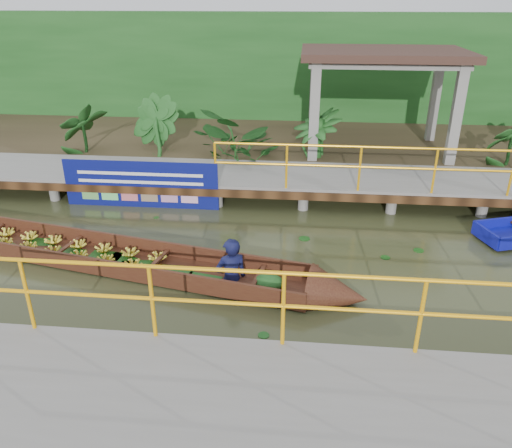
{
  "coord_description": "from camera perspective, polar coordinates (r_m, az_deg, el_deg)",
  "views": [
    {
      "loc": [
        0.96,
        -8.01,
        4.58
      ],
      "look_at": [
        0.12,
        0.5,
        0.6
      ],
      "focal_mm": 35.0,
      "sensor_mm": 36.0,
      "label": 1
    }
  ],
  "objects": [
    {
      "name": "ground",
      "position": [
        9.28,
        -1.06,
        -4.63
      ],
      "size": [
        80.0,
        80.0,
        0.0
      ],
      "primitive_type": "plane",
      "color": "#2E351A",
      "rests_on": "ground"
    },
    {
      "name": "land_strip",
      "position": [
        16.14,
        2.04,
        9.28
      ],
      "size": [
        30.0,
        8.0,
        0.45
      ],
      "primitive_type": "cube",
      "color": "#2E2417",
      "rests_on": "ground"
    },
    {
      "name": "far_dock",
      "position": [
        12.19,
        0.88,
        5.28
      ],
      "size": [
        16.0,
        2.06,
        1.66
      ],
      "color": "slate",
      "rests_on": "ground"
    },
    {
      "name": "near_dock",
      "position": [
        5.73,
        4.48,
        -23.43
      ],
      "size": [
        18.0,
        2.4,
        1.73
      ],
      "color": "slate",
      "rests_on": "ground"
    },
    {
      "name": "pavilion",
      "position": [
        14.56,
        14.3,
        17.27
      ],
      "size": [
        4.4,
        3.0,
        3.0
      ],
      "color": "slate",
      "rests_on": "ground"
    },
    {
      "name": "foliage_backdrop",
      "position": [
        18.22,
        2.68,
        16.78
      ],
      "size": [
        30.0,
        0.8,
        4.0
      ],
      "primitive_type": "cube",
      "color": "#174415",
      "rests_on": "ground"
    },
    {
      "name": "vendor_boat",
      "position": [
        9.46,
        -15.01,
        -3.46
      ],
      "size": [
        9.35,
        2.83,
        1.97
      ],
      "rotation": [
        0.0,
        0.0,
        -0.21
      ],
      "color": "#35150E",
      "rests_on": "ground"
    },
    {
      "name": "blue_banner",
      "position": [
        11.83,
        -13.03,
        4.41
      ],
      "size": [
        3.62,
        0.04,
        1.13
      ],
      "color": "navy",
      "rests_on": "ground"
    },
    {
      "name": "tropical_plants",
      "position": [
        13.76,
        5.85,
        10.12
      ],
      "size": [
        14.02,
        1.02,
        1.27
      ],
      "color": "#174415",
      "rests_on": "ground"
    }
  ]
}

